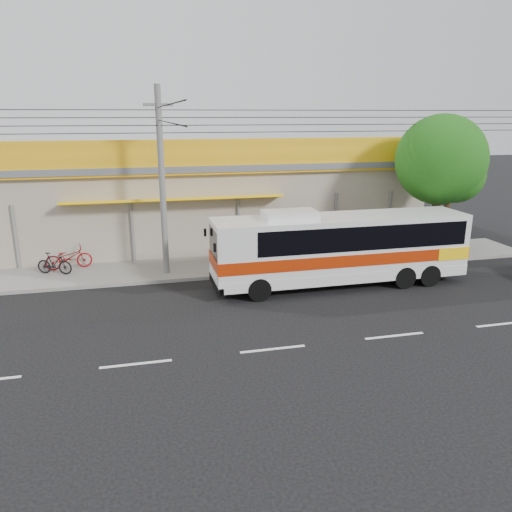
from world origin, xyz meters
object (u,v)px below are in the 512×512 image
Objects in this scene: coach_bus at (344,245)px; tree_far at (454,169)px; utility_pole at (159,120)px; motorbike_dark at (54,263)px; tree_near at (444,163)px; motorbike_red at (69,257)px.

coach_bus is 10.39m from tree_far.
motorbike_dark is at bearing 169.26° from utility_pole.
coach_bus reaches higher than motorbike_dark.
tree_far is (15.48, 2.64, -2.58)m from utility_pole.
tree_near is at bearing -72.28° from motorbike_dark.
tree_near reaches higher than motorbike_red.
motorbike_dark is at bearing 175.51° from tree_near.
tree_near is at bearing -2.16° from utility_pole.
coach_bus is at bearing -146.95° from tree_far.
tree_near is (16.94, -2.05, 3.95)m from motorbike_red.
tree_far is at bearing -96.22° from motorbike_red.
utility_pole reaches higher than tree_near.
tree_far reaches higher than motorbike_dark.
utility_pole is 12.92m from tree_near.
motorbike_red is 0.85m from motorbike_dark.
motorbike_dark is 17.95m from tree_near.
tree_far is at bearing 32.72° from coach_bus.
tree_far is (2.72, 3.12, -0.65)m from tree_near.
motorbike_red is at bearing 157.87° from coach_bus.
utility_pole is at bearing -119.94° from motorbike_red.
tree_near is at bearing 22.28° from coach_bus.
utility_pole is at bearing 157.16° from coach_bus.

